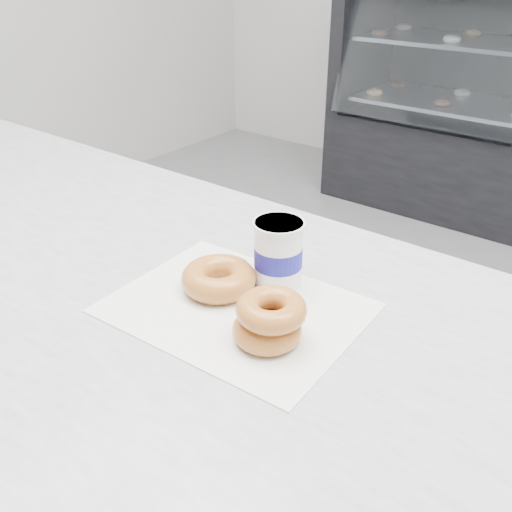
% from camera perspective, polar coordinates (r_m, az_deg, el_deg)
% --- Properties ---
extents(ground, '(5.00, 5.00, 0.00)m').
position_cam_1_polar(ground, '(1.79, 9.25, -20.83)').
color(ground, gray).
rests_on(ground, ground).
extents(wax_paper, '(0.35, 0.28, 0.00)m').
position_cam_1_polar(wax_paper, '(0.80, -2.02, -5.20)').
color(wax_paper, white).
rests_on(wax_paper, counter).
extents(donut_single, '(0.13, 0.13, 0.04)m').
position_cam_1_polar(donut_single, '(0.83, -3.76, -2.24)').
color(donut_single, '#BF8034').
rests_on(donut_single, wax_paper).
extents(donut_stack, '(0.12, 0.12, 0.06)m').
position_cam_1_polar(donut_stack, '(0.72, 1.34, -6.41)').
color(donut_stack, '#BF8034').
rests_on(donut_stack, wax_paper).
extents(coffee_cup, '(0.08, 0.08, 0.10)m').
position_cam_1_polar(coffee_cup, '(0.84, 2.24, 0.33)').
color(coffee_cup, white).
rests_on(coffee_cup, counter).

